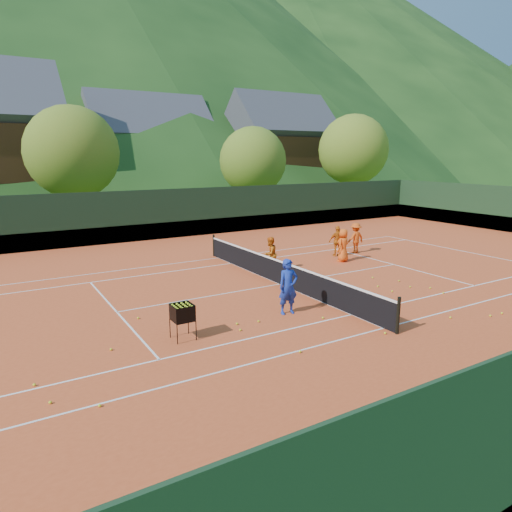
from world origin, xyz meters
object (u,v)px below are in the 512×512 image
student_d (355,238)px  chalet_mid (149,155)px  student_c (343,245)px  chalet_right (279,153)px  coach (288,287)px  student_b (338,241)px  student_a (270,254)px  tennis_net (280,272)px  ball_hopper (182,313)px

student_d → chalet_mid: size_ratio=0.12×
student_c → chalet_right: size_ratio=0.13×
coach → student_d: coach is taller
student_b → student_a: bearing=28.9°
student_a → student_b: (4.52, 0.76, 0.01)m
tennis_net → chalet_right: bearing=56.3°
student_b → chalet_mid: bearing=-71.9°
tennis_net → chalet_right: 36.37m
chalet_right → chalet_mid: bearing=164.1°
student_b → chalet_mid: 31.53m
student_b → student_c: bearing=81.5°
student_b → chalet_mid: (0.68, 31.24, 4.20)m
coach → student_b: size_ratio=1.17×
ball_hopper → student_b: bearing=29.0°
coach → chalet_mid: 37.98m
student_b → tennis_net: bearing=46.7°
tennis_net → student_b: bearing=27.4°
student_c → student_d: bearing=-168.7°
coach → student_c: coach is taller
student_a → ball_hopper: 8.06m
student_d → ball_hopper: bearing=27.6°
student_b → student_d: (1.33, 0.15, 0.02)m
tennis_net → student_a: bearing=68.1°
student_c → chalet_mid: size_ratio=0.12×
student_b → chalet_right: size_ratio=0.13×
student_b → student_d: size_ratio=0.98×
tennis_net → student_c: bearing=20.0°
student_d → tennis_net: 7.27m
student_b → ball_hopper: size_ratio=1.54×
student_b → tennis_net: student_b is taller
tennis_net → ball_hopper: (-5.38, -3.18, 0.25)m
student_d → chalet_right: bearing=-115.5°
tennis_net → chalet_mid: 34.81m
tennis_net → chalet_mid: size_ratio=0.95×
chalet_mid → student_a: bearing=-99.2°
coach → student_c: 8.01m
coach → student_b: (7.02, 5.72, -0.13)m
student_b → student_c: student_c is taller
ball_hopper → chalet_mid: size_ratio=0.08×
tennis_net → chalet_mid: (6.00, 34.00, 4.47)m
student_a → ball_hopper: bearing=16.5°
student_b → tennis_net: (-5.32, -2.76, -0.27)m
ball_hopper → chalet_right: 42.01m
tennis_net → student_d: bearing=23.6°
student_c → tennis_net: size_ratio=0.13×
ball_hopper → chalet_right: size_ratio=0.08×
student_c → tennis_net: (-4.79, -1.74, -0.29)m
coach → chalet_right: size_ratio=0.15×
chalet_right → coach: bearing=-123.4°
chalet_mid → tennis_net: bearing=-100.0°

